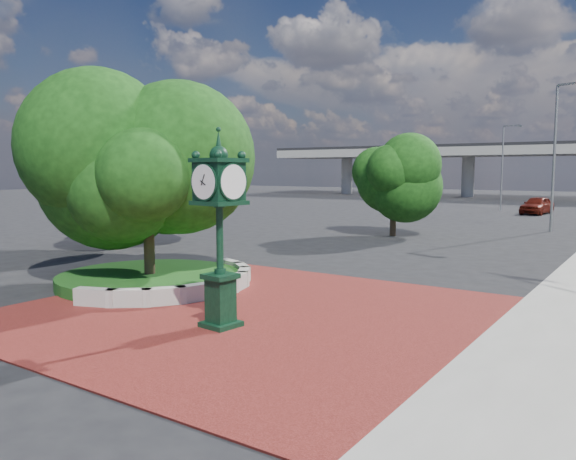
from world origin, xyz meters
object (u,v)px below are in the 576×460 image
Objects in this scene: parked_car at (537,205)px; street_lamp_near at (558,146)px; post_clock at (220,221)px; street_lamp_far at (504,161)px.

street_lamp_near is (3.71, -14.72, 4.59)m from parked_car.
parked_car is at bearing 104.13° from street_lamp_near.
post_clock is 0.53× the size of street_lamp_near.
post_clock is at bearing -84.80° from street_lamp_far.
post_clock is 1.04× the size of parked_car.
post_clock is 43.17m from parked_car.
parked_car is at bearing -38.60° from street_lamp_far.
street_lamp_near is 1.13× the size of street_lamp_far.
street_lamp_near reaches higher than parked_car.
post_clock is 0.60× the size of street_lamp_far.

